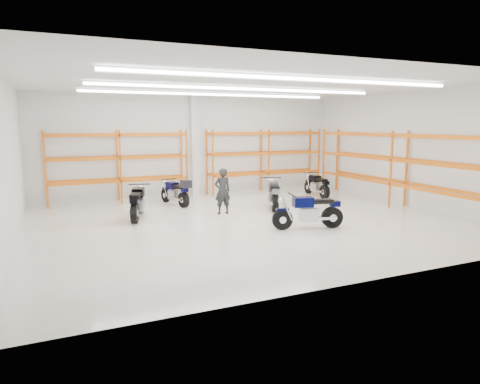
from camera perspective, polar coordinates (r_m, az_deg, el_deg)
name	(u,v)px	position (r m, az deg, el deg)	size (l,w,h in m)	color
ground	(249,222)	(14.43, 1.19, -3.96)	(14.00, 14.00, 0.00)	beige
room_shell	(249,123)	(14.08, 1.19, 9.19)	(14.02, 12.02, 4.51)	silver
motorcycle_main	(311,212)	(13.54, 9.45, -2.69)	(2.24, 0.94, 1.12)	black
motorcycle_back_a	(137,204)	(15.19, -13.53, -1.50)	(1.04, 2.24, 1.14)	black
motorcycle_back_b	(177,192)	(17.34, -8.46, -0.06)	(0.90, 2.12, 1.10)	black
motorcycle_back_c	(273,195)	(16.63, 4.43, -0.36)	(1.12, 2.22, 1.14)	black
motorcycle_back_d	(317,186)	(19.58, 10.28, 0.81)	(0.70, 2.12, 1.04)	black
standing_man	(223,191)	(15.54, -2.34, 0.12)	(0.61, 0.40, 1.67)	black
structural_column	(195,146)	(19.51, -6.08, 6.08)	(0.32, 0.32, 4.50)	white
pallet_racking_back_left	(119,160)	(18.45, -15.86, 4.17)	(5.67, 0.87, 3.00)	#D85F17
pallet_racking_back_right	(265,155)	(20.53, 3.34, 4.97)	(5.67, 0.87, 3.00)	#D85F17
pallet_racking_side	(399,161)	(17.86, 20.45, 3.88)	(0.87, 9.07, 3.00)	#D85F17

